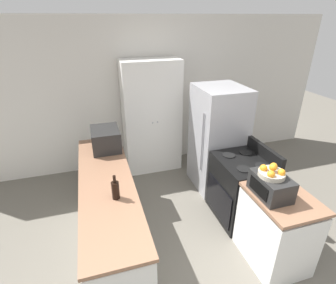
{
  "coord_description": "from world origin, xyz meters",
  "views": [
    {
      "loc": [
        -0.92,
        -1.28,
        2.57
      ],
      "look_at": [
        0.0,
        1.73,
        1.05
      ],
      "focal_mm": 28.0,
      "sensor_mm": 36.0,
      "label": 1
    }
  ],
  "objects_px": {
    "refrigerator": "(217,139)",
    "toaster_oven": "(271,186)",
    "pantry_cabinet": "(152,117)",
    "wine_bottle": "(115,190)",
    "microwave": "(106,139)",
    "stove": "(241,188)",
    "fruit_bowl": "(272,172)"
  },
  "relations": [
    {
      "from": "refrigerator",
      "to": "toaster_oven",
      "type": "relative_size",
      "value": 3.97
    },
    {
      "from": "pantry_cabinet",
      "to": "toaster_oven",
      "type": "bearing_deg",
      "value": -73.84
    },
    {
      "from": "pantry_cabinet",
      "to": "refrigerator",
      "type": "xyz_separation_m",
      "value": [
        0.85,
        -0.84,
        -0.15
      ]
    },
    {
      "from": "wine_bottle",
      "to": "microwave",
      "type": "bearing_deg",
      "value": 89.64
    },
    {
      "from": "pantry_cabinet",
      "to": "microwave",
      "type": "bearing_deg",
      "value": -137.33
    },
    {
      "from": "microwave",
      "to": "toaster_oven",
      "type": "distance_m",
      "value": 2.2
    },
    {
      "from": "refrigerator",
      "to": "wine_bottle",
      "type": "bearing_deg",
      "value": -147.03
    },
    {
      "from": "pantry_cabinet",
      "to": "wine_bottle",
      "type": "xyz_separation_m",
      "value": [
        -0.85,
        -1.94,
        0.01
      ]
    },
    {
      "from": "stove",
      "to": "microwave",
      "type": "relative_size",
      "value": 2.16
    },
    {
      "from": "refrigerator",
      "to": "fruit_bowl",
      "type": "relative_size",
      "value": 6.23
    },
    {
      "from": "fruit_bowl",
      "to": "stove",
      "type": "bearing_deg",
      "value": 76.99
    },
    {
      "from": "wine_bottle",
      "to": "toaster_oven",
      "type": "height_order",
      "value": "wine_bottle"
    },
    {
      "from": "refrigerator",
      "to": "microwave",
      "type": "height_order",
      "value": "refrigerator"
    },
    {
      "from": "wine_bottle",
      "to": "fruit_bowl",
      "type": "height_order",
      "value": "fruit_bowl"
    },
    {
      "from": "wine_bottle",
      "to": "fruit_bowl",
      "type": "distance_m",
      "value": 1.58
    },
    {
      "from": "microwave",
      "to": "fruit_bowl",
      "type": "xyz_separation_m",
      "value": [
        1.51,
        -1.57,
        0.13
      ]
    },
    {
      "from": "pantry_cabinet",
      "to": "microwave",
      "type": "xyz_separation_m",
      "value": [
        -0.84,
        -0.78,
        0.05
      ]
    },
    {
      "from": "microwave",
      "to": "toaster_oven",
      "type": "xyz_separation_m",
      "value": [
        1.52,
        -1.58,
        -0.03
      ]
    },
    {
      "from": "pantry_cabinet",
      "to": "stove",
      "type": "xyz_separation_m",
      "value": [
        0.83,
        -1.65,
        -0.53
      ]
    },
    {
      "from": "refrigerator",
      "to": "wine_bottle",
      "type": "height_order",
      "value": "refrigerator"
    },
    {
      "from": "stove",
      "to": "microwave",
      "type": "bearing_deg",
      "value": 152.39
    },
    {
      "from": "pantry_cabinet",
      "to": "microwave",
      "type": "height_order",
      "value": "pantry_cabinet"
    },
    {
      "from": "pantry_cabinet",
      "to": "stove",
      "type": "height_order",
      "value": "pantry_cabinet"
    },
    {
      "from": "microwave",
      "to": "wine_bottle",
      "type": "relative_size",
      "value": 1.79
    },
    {
      "from": "toaster_oven",
      "to": "fruit_bowl",
      "type": "relative_size",
      "value": 1.57
    },
    {
      "from": "toaster_oven",
      "to": "stove",
      "type": "bearing_deg",
      "value": 78.16
    },
    {
      "from": "fruit_bowl",
      "to": "refrigerator",
      "type": "bearing_deg",
      "value": 83.08
    },
    {
      "from": "stove",
      "to": "toaster_oven",
      "type": "distance_m",
      "value": 0.91
    },
    {
      "from": "stove",
      "to": "microwave",
      "type": "distance_m",
      "value": 1.97
    },
    {
      "from": "wine_bottle",
      "to": "fruit_bowl",
      "type": "xyz_separation_m",
      "value": [
        1.52,
        -0.4,
        0.17
      ]
    },
    {
      "from": "pantry_cabinet",
      "to": "toaster_oven",
      "type": "xyz_separation_m",
      "value": [
        0.68,
        -2.36,
        0.02
      ]
    },
    {
      "from": "pantry_cabinet",
      "to": "toaster_oven",
      "type": "distance_m",
      "value": 2.45
    }
  ]
}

